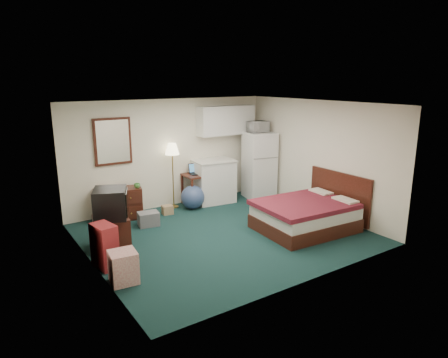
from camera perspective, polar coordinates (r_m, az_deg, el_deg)
floor at (r=7.86m, az=-0.06°, el=-7.84°), size 5.00×4.50×0.01m
ceiling at (r=7.30m, az=-0.07°, el=10.68°), size 5.00×4.50×0.01m
walls at (r=7.48m, az=-0.06°, el=1.08°), size 5.01×4.51×2.50m
mirror at (r=8.81m, az=-15.62°, el=5.20°), size 0.80×0.06×1.00m
upper_cabinets at (r=9.86m, az=0.30°, el=8.39°), size 1.50×0.35×0.70m
headboard at (r=8.75m, az=16.13°, el=-2.28°), size 0.06×1.56×1.00m
dresser at (r=8.86m, az=-14.87°, el=-3.42°), size 1.08×0.70×0.68m
floor_lamp at (r=9.30m, az=-7.30°, el=0.46°), size 0.36×0.36×1.52m
desk at (r=9.55m, az=-3.88°, el=-1.49°), size 0.61×0.61×0.74m
exercise_ball at (r=9.28m, az=-4.49°, el=-2.60°), size 0.69×0.69×0.55m
kitchen_counter at (r=9.72m, az=-1.53°, el=-0.35°), size 1.00×0.81×1.01m
fridge at (r=10.05m, az=5.06°, el=1.97°), size 0.81×0.81×1.66m
bed at (r=8.13m, az=11.49°, el=-5.18°), size 1.89×1.52×0.58m
tv_stand at (r=7.45m, az=-15.75°, el=-7.32°), size 0.64×0.69×0.56m
suitcase at (r=6.69m, az=-16.71°, el=-9.17°), size 0.36×0.49×0.72m
retail_box at (r=6.21m, az=-14.18°, el=-12.09°), size 0.42×0.42×0.48m
file_bin at (r=8.38m, az=-10.74°, el=-5.62°), size 0.45×0.37×0.29m
cardboard_box_a at (r=9.02m, az=-8.08°, el=-4.38°), size 0.26×0.23×0.20m
cardboard_box_b at (r=9.63m, az=-1.49°, el=-2.79°), size 0.24×0.28×0.27m
laptop at (r=9.45m, az=-3.84°, el=1.40°), size 0.39×0.33×0.24m
crt_tv at (r=7.26m, az=-15.92°, el=-3.35°), size 0.76×0.78×0.52m
microwave at (r=9.91m, az=4.89°, el=7.63°), size 0.49×0.27×0.33m
book_a at (r=8.73m, az=-16.93°, el=-0.71°), size 0.17×0.05×0.24m
book_b at (r=8.79m, az=-15.82°, el=-0.60°), size 0.16×0.06×0.22m
mug at (r=8.69m, az=-12.31°, el=-0.85°), size 0.16×0.16×0.13m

